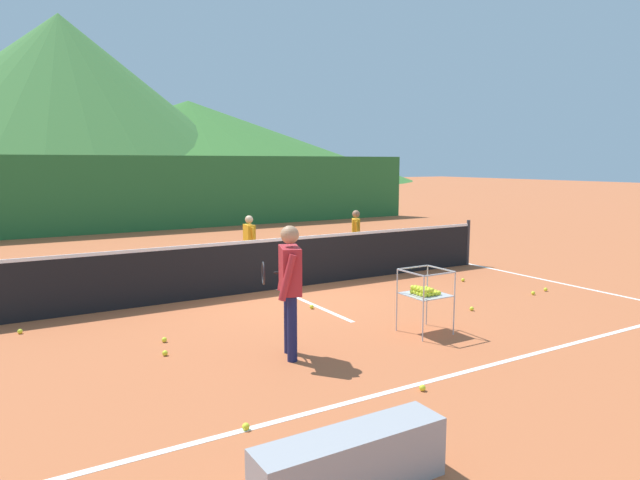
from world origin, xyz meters
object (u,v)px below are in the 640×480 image
tennis_ball_5 (165,353)px  tennis_ball_1 (463,280)px  tennis_ball_2 (546,289)px  ball_cart (425,292)px  tennis_ball_7 (164,340)px  tennis_ball_4 (472,309)px  student_0 (250,239)px  courtside_bench (351,463)px  tennis_ball_0 (422,388)px  tennis_ball_3 (246,427)px  student_1 (356,232)px  instructor (289,279)px  tennis_ball_6 (312,307)px  tennis_ball_9 (533,293)px  tennis_net (277,263)px  tennis_ball_8 (20,331)px

tennis_ball_5 → tennis_ball_1: bearing=11.2°
tennis_ball_2 → tennis_ball_5: (-7.04, 0.14, 0.00)m
tennis_ball_2 → ball_cart: bearing=-167.9°
tennis_ball_2 → tennis_ball_7: 6.94m
tennis_ball_1 → tennis_ball_4: (-1.49, -1.68, 0.00)m
student_0 → tennis_ball_1: student_0 is taller
tennis_ball_7 → courtside_bench: courtside_bench is taller
tennis_ball_0 → tennis_ball_3: bearing=175.6°
student_1 → tennis_ball_3: (-5.45, -6.23, -0.73)m
instructor → tennis_ball_3: 2.15m
student_1 → tennis_ball_6: (-2.87, -2.93, -0.73)m
ball_cart → tennis_ball_9: size_ratio=13.22×
tennis_ball_2 → tennis_ball_9: size_ratio=1.00×
tennis_net → tennis_ball_4: (2.02, -2.98, -0.47)m
tennis_ball_3 → tennis_ball_8: bearing=110.7°
ball_cart → tennis_ball_5: 3.56m
tennis_ball_3 → tennis_ball_4: same height
ball_cart → tennis_ball_4: size_ratio=13.22×
tennis_ball_5 → tennis_ball_4: bearing=-5.0°
tennis_ball_2 → tennis_ball_4: bearing=-172.7°
courtside_bench → tennis_ball_2: bearing=27.2°
instructor → tennis_ball_4: (3.52, 0.39, -0.95)m
tennis_ball_4 → tennis_ball_8: (-6.34, 2.35, 0.00)m
tennis_ball_9 → tennis_ball_8: bearing=165.2°
tennis_ball_1 → tennis_ball_7: bearing=-173.3°
student_0 → tennis_ball_8: (-4.52, -2.35, -0.72)m
instructor → tennis_ball_7: size_ratio=24.00×
tennis_ball_1 → tennis_ball_5: 6.46m
instructor → tennis_ball_2: bearing=6.7°
tennis_ball_6 → tennis_ball_8: size_ratio=1.00×
student_0 → courtside_bench: 8.29m
instructor → tennis_ball_2: instructor is taller
instructor → courtside_bench: instructor is taller
tennis_net → tennis_ball_4: bearing=-55.9°
tennis_ball_2 → tennis_ball_6: 4.51m
tennis_ball_4 → instructor: bearing=-173.6°
tennis_ball_0 → tennis_ball_3: size_ratio=1.00×
tennis_ball_0 → tennis_ball_9: (4.57, 2.24, 0.00)m
tennis_net → tennis_ball_2: tennis_net is taller
instructor → tennis_ball_2: 5.84m
tennis_ball_0 → courtside_bench: 2.01m
tennis_ball_2 → courtside_bench: courtside_bench is taller
student_0 → tennis_ball_0: student_0 is taller
tennis_ball_4 → tennis_ball_0: bearing=-144.2°
student_1 → tennis_ball_4: student_1 is taller
instructor → tennis_ball_0: 2.02m
student_1 → tennis_ball_8: 7.37m
tennis_net → student_0: (0.19, 1.72, 0.25)m
tennis_net → tennis_ball_6: tennis_net is taller
tennis_ball_7 → tennis_ball_9: (6.47, -0.74, 0.00)m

